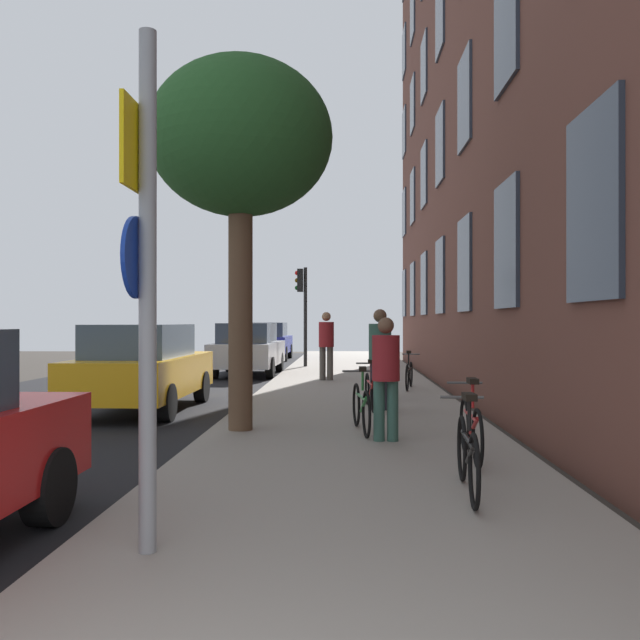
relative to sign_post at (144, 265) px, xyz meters
The scene contains 19 objects.
ground_plane 11.96m from the sign_post, 99.88° to the left, with size 41.80×41.80×0.00m, color #332D28.
road_asphalt 12.49m from the sign_post, 109.55° to the left, with size 7.00×38.00×0.01m, color black.
sidewalk 11.87m from the sign_post, 82.74° to the left, with size 4.20×38.00×0.12m, color gray.
building_facade 13.67m from the sign_post, 69.86° to the left, with size 0.56×27.00×17.83m.
sign_post is the anchor object (origin of this frame).
traffic_light 18.75m from the sign_post, 90.45° to the left, with size 0.43×0.24×3.44m.
tree_near 5.59m from the sign_post, 91.72° to the left, with size 2.67×2.67×5.37m.
bicycle_0 3.35m from the sign_post, 32.98° to the left, with size 0.42×1.66×0.93m.
bicycle_1 4.48m from the sign_post, 48.37° to the left, with size 0.42×1.62×0.94m.
bicycle_2 5.48m from the sign_post, 72.39° to the left, with size 0.42×1.67×0.93m.
bicycle_3 7.90m from the sign_post, 76.53° to the left, with size 0.42×1.70×0.89m.
bicycle_4 9.81m from the sign_post, 76.76° to the left, with size 0.45×1.59×0.93m.
bicycle_5 11.55m from the sign_post, 75.66° to the left, with size 0.46×1.58×0.89m.
pedestrian_0 4.80m from the sign_post, 66.19° to the left, with size 0.41×0.41×1.62m.
pedestrian_1 7.71m from the sign_post, 75.04° to the left, with size 0.54×0.54×1.78m.
pedestrian_2 13.41m from the sign_post, 86.37° to the left, with size 0.50×0.50×1.81m.
car_1 8.33m from the sign_post, 107.08° to the left, with size 1.81×4.27×1.62m.
car_2 16.34m from the sign_post, 95.86° to the left, with size 1.89×4.29×1.62m.
car_3 24.67m from the sign_post, 94.80° to the left, with size 1.95×3.93×1.62m.
Camera 1 is at (0.99, -1.12, 1.69)m, focal length 37.67 mm.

